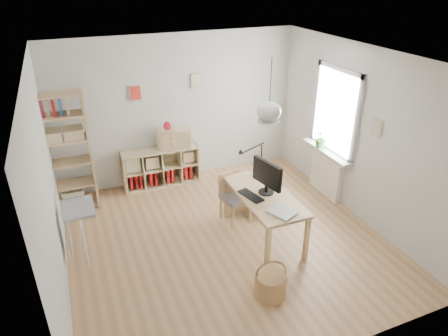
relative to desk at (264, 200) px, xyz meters
name	(u,v)px	position (x,y,z in m)	size (l,w,h in m)	color
ground	(225,239)	(-0.55, 0.15, -0.66)	(4.50, 4.50, 0.00)	#AA8455
room_shell	(269,112)	(0.00, 0.00, 1.34)	(4.50, 4.50, 4.50)	silver
window_unit	(336,111)	(1.68, 0.75, 0.89)	(0.07, 1.16, 1.46)	white
radiator	(326,173)	(1.64, 0.75, -0.26)	(0.10, 0.80, 0.80)	white
windowsill	(327,152)	(1.59, 0.75, 0.17)	(0.22, 1.20, 0.06)	silver
desk	(264,200)	(0.00, 0.00, 0.00)	(0.70, 1.50, 0.75)	tan
cube_shelf	(160,169)	(-1.02, 2.23, -0.36)	(1.40, 0.38, 0.72)	beige
tall_bookshelf	(64,149)	(-2.59, 1.95, 0.43)	(0.80, 0.38, 2.00)	tan
side_table	(75,219)	(-2.59, 0.50, 0.01)	(0.40, 0.55, 0.85)	#97979A
chair	(234,194)	(-0.22, 0.62, -0.19)	(0.47, 0.47, 0.82)	#97979A
wicker_basket	(271,284)	(-0.46, -1.11, -0.48)	(0.39, 0.39, 0.54)	#A9864C
storage_chest	(268,196)	(0.49, 0.76, -0.46)	(0.76, 0.80, 0.61)	silver
monitor	(267,176)	(0.04, 0.04, 0.37)	(0.23, 0.56, 0.49)	black
keyboard	(251,196)	(-0.21, 0.02, 0.10)	(0.16, 0.42, 0.02)	black
task_lamp	(250,156)	(0.05, 0.60, 0.43)	(0.46, 0.17, 0.49)	black
yarn_ball	(258,171)	(0.16, 0.56, 0.17)	(0.16, 0.16, 0.16)	#4A0915
paper_tray	(282,212)	(-0.02, -0.53, 0.11)	(0.27, 0.34, 0.03)	silver
drawer_chest	(174,138)	(-0.72, 2.19, 0.24)	(0.61, 0.28, 0.35)	beige
red_vase	(167,126)	(-0.83, 2.19, 0.49)	(0.13, 0.13, 0.16)	maroon
potted_plant	(322,138)	(1.57, 0.91, 0.37)	(0.30, 0.26, 0.34)	#2C732B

